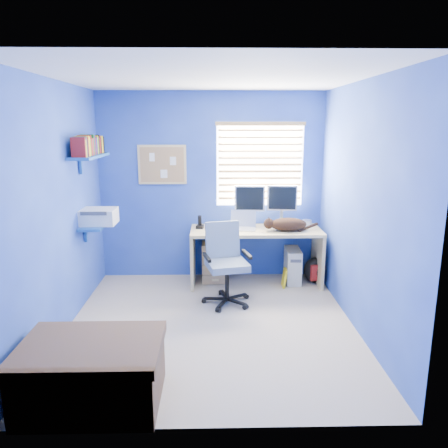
{
  "coord_description": "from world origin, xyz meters",
  "views": [
    {
      "loc": [
        0.04,
        -4.25,
        2.07
      ],
      "look_at": [
        0.15,
        0.65,
        0.95
      ],
      "focal_mm": 35.0,
      "sensor_mm": 36.0,
      "label": 1
    }
  ],
  "objects_px": {
    "cat": "(288,224)",
    "office_chair": "(226,274)",
    "desk": "(256,256)",
    "tower_pc": "(293,265)",
    "laptop": "(243,221)"
  },
  "relations": [
    {
      "from": "desk",
      "to": "tower_pc",
      "type": "bearing_deg",
      "value": 5.9
    },
    {
      "from": "office_chair",
      "to": "desk",
      "type": "bearing_deg",
      "value": 56.95
    },
    {
      "from": "cat",
      "to": "office_chair",
      "type": "relative_size",
      "value": 0.5
    },
    {
      "from": "cat",
      "to": "laptop",
      "type": "bearing_deg",
      "value": 169.21
    },
    {
      "from": "laptop",
      "to": "cat",
      "type": "bearing_deg",
      "value": -2.39
    },
    {
      "from": "laptop",
      "to": "office_chair",
      "type": "bearing_deg",
      "value": -104.07
    },
    {
      "from": "cat",
      "to": "tower_pc",
      "type": "distance_m",
      "value": 0.63
    },
    {
      "from": "tower_pc",
      "to": "office_chair",
      "type": "height_order",
      "value": "office_chair"
    },
    {
      "from": "desk",
      "to": "office_chair",
      "type": "distance_m",
      "value": 0.75
    },
    {
      "from": "desk",
      "to": "laptop",
      "type": "bearing_deg",
      "value": -178.34
    },
    {
      "from": "laptop",
      "to": "tower_pc",
      "type": "bearing_deg",
      "value": 11.5
    },
    {
      "from": "desk",
      "to": "office_chair",
      "type": "bearing_deg",
      "value": -123.05
    },
    {
      "from": "desk",
      "to": "tower_pc",
      "type": "distance_m",
      "value": 0.53
    },
    {
      "from": "cat",
      "to": "tower_pc",
      "type": "height_order",
      "value": "cat"
    },
    {
      "from": "laptop",
      "to": "tower_pc",
      "type": "relative_size",
      "value": 0.73
    }
  ]
}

